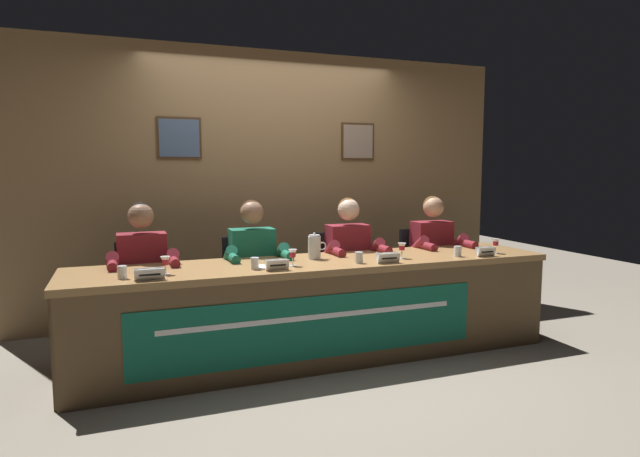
{
  "coord_description": "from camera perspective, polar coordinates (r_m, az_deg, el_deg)",
  "views": [
    {
      "loc": [
        -1.43,
        -3.78,
        1.47
      ],
      "look_at": [
        0.0,
        0.0,
        1.01
      ],
      "focal_mm": 29.79,
      "sensor_mm": 36.0,
      "label": 1
    }
  ],
  "objects": [
    {
      "name": "chair_far_left",
      "position": [
        4.47,
        -18.44,
        -7.31
      ],
      "size": [
        0.44,
        0.45,
        0.89
      ],
      "color": "black",
      "rests_on": "ground_plane"
    },
    {
      "name": "water_pitcher_central",
      "position": [
        4.16,
        -0.59,
        -2.0
      ],
      "size": [
        0.15,
        0.1,
        0.21
      ],
      "color": "silver",
      "rests_on": "conference_table"
    },
    {
      "name": "ground_plane",
      "position": [
        4.3,
        0.0,
        -13.48
      ],
      "size": [
        12.0,
        12.0,
        0.0
      ],
      "primitive_type": "plane",
      "color": "gray"
    },
    {
      "name": "nameplate_far_right",
      "position": [
        4.49,
        17.38,
        -2.38
      ],
      "size": [
        0.16,
        0.06,
        0.08
      ],
      "color": "white",
      "rests_on": "conference_table"
    },
    {
      "name": "nameplate_center_left",
      "position": [
        3.72,
        -4.62,
        -3.91
      ],
      "size": [
        0.16,
        0.06,
        0.08
      ],
      "color": "white",
      "rests_on": "conference_table"
    },
    {
      "name": "water_cup_far_right",
      "position": [
        4.43,
        14.57,
        -2.44
      ],
      "size": [
        0.06,
        0.06,
        0.08
      ],
      "color": "silver",
      "rests_on": "conference_table"
    },
    {
      "name": "conference_table",
      "position": [
        4.04,
        0.52,
        -7.06
      ],
      "size": [
        3.73,
        0.77,
        0.76
      ],
      "color": "olive",
      "rests_on": "ground_plane"
    },
    {
      "name": "juice_glass_far_right",
      "position": [
        4.68,
        18.35,
        -1.5
      ],
      "size": [
        0.06,
        0.06,
        0.12
      ],
      "color": "white",
      "rests_on": "conference_table"
    },
    {
      "name": "water_cup_center_left",
      "position": [
        3.77,
        -7.01,
        -3.81
      ],
      "size": [
        0.06,
        0.06,
        0.08
      ],
      "color": "silver",
      "rests_on": "conference_table"
    },
    {
      "name": "panelist_center_right",
      "position": [
        4.61,
        3.37,
        -3.08
      ],
      "size": [
        0.51,
        0.48,
        1.21
      ],
      "color": "black",
      "rests_on": "ground_plane"
    },
    {
      "name": "juice_glass_center_left",
      "position": [
        3.87,
        -2.96,
        -2.8
      ],
      "size": [
        0.06,
        0.06,
        0.12
      ],
      "color": "white",
      "rests_on": "conference_table"
    },
    {
      "name": "chair_center_left",
      "position": [
        4.58,
        -7.6,
        -6.71
      ],
      "size": [
        0.44,
        0.45,
        0.89
      ],
      "color": "black",
      "rests_on": "ground_plane"
    },
    {
      "name": "water_cup_center_right",
      "position": [
        4.0,
        4.2,
        -3.2
      ],
      "size": [
        0.06,
        0.06,
        0.08
      ],
      "color": "silver",
      "rests_on": "conference_table"
    },
    {
      "name": "water_cup_far_left",
      "position": [
        3.66,
        -20.48,
        -4.5
      ],
      "size": [
        0.06,
        0.06,
        0.08
      ],
      "color": "silver",
      "rests_on": "conference_table"
    },
    {
      "name": "juice_glass_far_left",
      "position": [
        3.7,
        -16.27,
        -3.47
      ],
      "size": [
        0.06,
        0.06,
        0.12
      ],
      "color": "white",
      "rests_on": "conference_table"
    },
    {
      "name": "chair_far_right",
      "position": [
        5.23,
        11.09,
        -5.12
      ],
      "size": [
        0.44,
        0.45,
        0.89
      ],
      "color": "black",
      "rests_on": "ground_plane"
    },
    {
      "name": "wall_back_panelled",
      "position": [
        5.31,
        -5.12,
        4.66
      ],
      "size": [
        4.93,
        0.14,
        2.6
      ],
      "color": "#937047",
      "rests_on": "ground_plane"
    },
    {
      "name": "chair_center_right",
      "position": [
        4.84,
        2.38,
        -5.94
      ],
      "size": [
        0.44,
        0.45,
        0.89
      ],
      "color": "black",
      "rests_on": "ground_plane"
    },
    {
      "name": "nameplate_far_left",
      "position": [
        3.55,
        -17.84,
        -4.7
      ],
      "size": [
        0.19,
        0.06,
        0.08
      ],
      "color": "white",
      "rests_on": "conference_table"
    },
    {
      "name": "panelist_center_left",
      "position": [
        4.34,
        -7.05,
        -3.72
      ],
      "size": [
        0.51,
        0.48,
        1.21
      ],
      "color": "black",
      "rests_on": "ground_plane"
    },
    {
      "name": "document_stack_center_left",
      "position": [
        3.83,
        -5.33,
        -4.12
      ],
      "size": [
        0.24,
        0.19,
        0.01
      ],
      "color": "white",
      "rests_on": "conference_table"
    },
    {
      "name": "nameplate_center_right",
      "position": [
        4.02,
        7.34,
        -3.15
      ],
      "size": [
        0.18,
        0.06,
        0.08
      ],
      "color": "white",
      "rests_on": "conference_table"
    },
    {
      "name": "panelist_far_left",
      "position": [
        4.22,
        -18.47,
        -4.29
      ],
      "size": [
        0.51,
        0.48,
        1.21
      ],
      "color": "black",
      "rests_on": "ground_plane"
    },
    {
      "name": "juice_glass_center_right",
      "position": [
        4.24,
        8.79,
        -2.05
      ],
      "size": [
        0.06,
        0.06,
        0.12
      ],
      "color": "white",
      "rests_on": "conference_table"
    },
    {
      "name": "panelist_far_right",
      "position": [
        5.02,
        12.35,
        -2.44
      ],
      "size": [
        0.51,
        0.48,
        1.21
      ],
      "color": "black",
      "rests_on": "ground_plane"
    }
  ]
}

